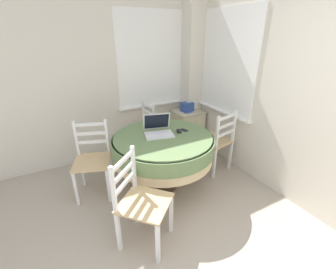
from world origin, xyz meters
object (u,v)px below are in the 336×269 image
(round_dining_table, at_px, (163,146))
(dining_chair_left_flank, at_px, (93,160))
(cell_phone, at_px, (184,130))
(computer_mouse, at_px, (179,131))
(dining_chair_near_back_window, at_px, (141,132))
(dining_chair_camera_near, at_px, (140,202))
(dining_chair_near_right_window, at_px, (216,141))
(book_on_cabinet, at_px, (186,111))
(storage_box, at_px, (187,107))
(corner_cabinet, at_px, (187,128))
(laptop, at_px, (158,130))

(round_dining_table, relative_size, dining_chair_left_flank, 1.35)
(round_dining_table, xyz_separation_m, cell_phone, (0.31, 0.02, 0.14))
(computer_mouse, bearing_deg, dining_chair_near_back_window, 101.84)
(cell_phone, distance_m, dining_chair_camera_near, 1.14)
(dining_chair_near_right_window, height_order, dining_chair_camera_near, same)
(computer_mouse, distance_m, book_on_cabinet, 1.13)
(storage_box, distance_m, book_on_cabinet, 0.08)
(cell_phone, distance_m, corner_cabinet, 1.18)
(dining_chair_left_flank, distance_m, book_on_cabinet, 1.79)
(laptop, height_order, dining_chair_camera_near, laptop)
(dining_chair_near_right_window, bearing_deg, laptop, 176.56)
(corner_cabinet, height_order, book_on_cabinet, book_on_cabinet)
(dining_chair_camera_near, distance_m, corner_cabinet, 2.19)
(corner_cabinet, bearing_deg, dining_chair_camera_near, -134.20)
(dining_chair_near_back_window, relative_size, corner_cabinet, 1.43)
(computer_mouse, bearing_deg, cell_phone, 16.70)
(laptop, relative_size, dining_chair_near_back_window, 0.44)
(cell_phone, xyz_separation_m, book_on_cabinet, (0.58, 0.87, -0.09))
(round_dining_table, distance_m, dining_chair_left_flank, 0.87)
(round_dining_table, height_order, corner_cabinet, round_dining_table)
(dining_chair_camera_near, bearing_deg, computer_mouse, 39.18)
(cell_phone, xyz_separation_m, dining_chair_camera_near, (-0.88, -0.67, -0.29))
(laptop, bearing_deg, book_on_cabinet, 41.56)
(cell_phone, distance_m, book_on_cabinet, 1.05)
(round_dining_table, relative_size, dining_chair_near_back_window, 1.35)
(laptop, xyz_separation_m, dining_chair_camera_near, (-0.54, -0.73, -0.33))
(dining_chair_near_back_window, distance_m, book_on_cabinet, 0.88)
(laptop, bearing_deg, dining_chair_near_right_window, -3.44)
(book_on_cabinet, bearing_deg, storage_box, 33.67)
(corner_cabinet, xyz_separation_m, book_on_cabinet, (-0.06, -0.02, 0.33))
(dining_chair_left_flank, bearing_deg, round_dining_table, -23.01)
(cell_phone, bearing_deg, laptop, 169.64)
(computer_mouse, relative_size, cell_phone, 0.76)
(cell_phone, height_order, dining_chair_near_back_window, dining_chair_near_back_window)
(storage_box, bearing_deg, book_on_cabinet, -146.33)
(round_dining_table, height_order, dining_chair_camera_near, dining_chair_camera_near)
(corner_cabinet, relative_size, book_on_cabinet, 3.37)
(dining_chair_camera_near, bearing_deg, book_on_cabinet, 46.57)
(dining_chair_near_back_window, xyz_separation_m, storage_box, (0.90, 0.07, 0.26))
(computer_mouse, relative_size, corner_cabinet, 0.14)
(round_dining_table, xyz_separation_m, corner_cabinet, (0.96, 0.92, -0.28))
(dining_chair_camera_near, xyz_separation_m, corner_cabinet, (1.52, 1.56, -0.13))
(round_dining_table, bearing_deg, dining_chair_near_back_window, 87.11)
(dining_chair_camera_near, bearing_deg, round_dining_table, 48.83)
(dining_chair_camera_near, distance_m, book_on_cabinet, 2.13)
(cell_phone, height_order, corner_cabinet, cell_phone)
(dining_chair_camera_near, bearing_deg, dining_chair_near_right_window, 25.32)
(dining_chair_near_right_window, height_order, corner_cabinet, dining_chair_near_right_window)
(dining_chair_camera_near, relative_size, corner_cabinet, 1.43)
(round_dining_table, bearing_deg, corner_cabinet, 43.85)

